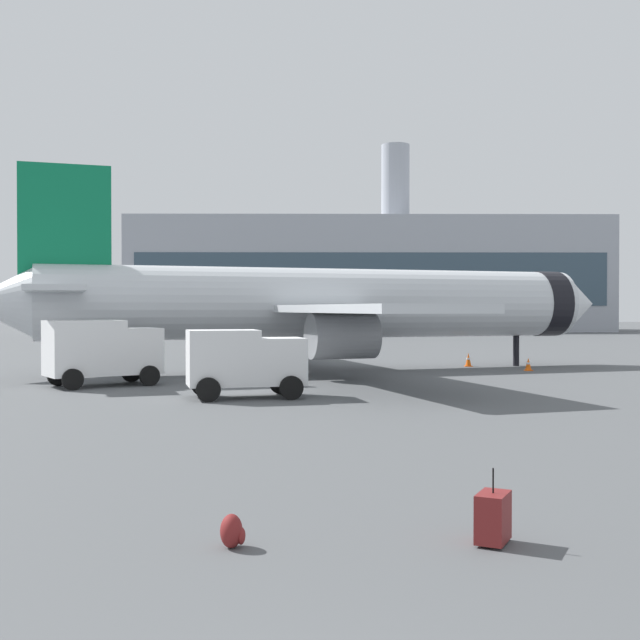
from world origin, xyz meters
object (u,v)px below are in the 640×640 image
object	(u,v)px
service_truck	(102,349)
rolling_suitcase	(493,517)
safety_cone_near	(141,370)
airplane_at_gate	(321,304)
traveller_backpack	(232,531)
safety_cone_far	(468,360)
safety_cone_mid	(528,364)
safety_cone_outer	(241,360)
cargo_van	(244,360)

from	to	relation	value
service_truck	rolling_suitcase	size ratio (longest dim) A/B	4.75
safety_cone_near	rolling_suitcase	world-z (taller)	rolling_suitcase
airplane_at_gate	traveller_backpack	xyz separation A→B (m)	(-1.61, -32.09, -3.42)
safety_cone_far	rolling_suitcase	world-z (taller)	rolling_suitcase
safety_cone_mid	safety_cone_far	bearing A→B (deg)	129.86
service_truck	rolling_suitcase	xyz separation A→B (m)	(11.86, -23.64, -1.22)
safety_cone_far	rolling_suitcase	bearing A→B (deg)	-100.57
safety_cone_mid	service_truck	bearing A→B (deg)	-158.17
safety_cone_far	safety_cone_mid	bearing A→B (deg)	-50.14
safety_cone_near	safety_cone_far	size ratio (longest dim) A/B	0.87
safety_cone_far	safety_cone_outer	distance (m)	13.46
safety_cone_far	traveller_backpack	distance (m)	36.90
safety_cone_near	safety_cone_outer	distance (m)	8.97
airplane_at_gate	safety_cone_mid	xyz separation A→B (m)	(11.38, 0.15, -3.31)
service_truck	safety_cone_far	world-z (taller)	service_truck
traveller_backpack	airplane_at_gate	bearing A→B (deg)	87.13
rolling_suitcase	traveller_backpack	world-z (taller)	rolling_suitcase
airplane_at_gate	service_truck	distance (m)	12.95
cargo_van	traveller_backpack	size ratio (longest dim) A/B	9.88
rolling_suitcase	airplane_at_gate	bearing A→B (deg)	93.82
safety_cone_outer	safety_cone_near	bearing A→B (deg)	-118.92
service_truck	traveller_backpack	bearing A→B (deg)	-71.16
cargo_van	safety_cone_outer	world-z (taller)	cargo_van
service_truck	cargo_van	world-z (taller)	service_truck
safety_cone_mid	traveller_backpack	xyz separation A→B (m)	(-12.99, -32.23, -0.11)
cargo_van	safety_cone_mid	distance (m)	19.61
safety_cone_near	safety_cone_far	bearing A→B (deg)	21.22
safety_cone_far	traveller_backpack	size ratio (longest dim) A/B	1.68
service_truck	safety_cone_outer	xyz separation A→B (m)	(5.02, 12.60, -1.27)
traveller_backpack	rolling_suitcase	bearing A→B (deg)	2.12
cargo_van	safety_cone_near	size ratio (longest dim) A/B	6.73
safety_cone_outer	traveller_backpack	bearing A→B (deg)	-85.13
safety_cone_far	safety_cone_outer	xyz separation A→B (m)	(-13.42, 0.96, -0.06)
service_truck	safety_cone_mid	world-z (taller)	service_truck
airplane_at_gate	safety_cone_far	xyz separation A→B (m)	(8.72, 3.34, -3.26)
safety_cone_far	rolling_suitcase	size ratio (longest dim) A/B	0.73
safety_cone_mid	traveller_backpack	distance (m)	34.75
airplane_at_gate	safety_cone_mid	bearing A→B (deg)	0.73
traveller_backpack	safety_cone_outer	bearing A→B (deg)	94.87
service_truck	traveller_backpack	xyz separation A→B (m)	(8.12, -23.78, -1.37)
safety_cone_near	rolling_suitcase	distance (m)	30.52
safety_cone_near	traveller_backpack	distance (m)	29.49
safety_cone_mid	rolling_suitcase	world-z (taller)	rolling_suitcase
safety_cone_far	traveller_backpack	bearing A→B (deg)	-106.25
safety_cone_near	safety_cone_outer	bearing A→B (deg)	61.08
cargo_van	traveller_backpack	bearing A→B (deg)	-85.63
safety_cone_outer	rolling_suitcase	xyz separation A→B (m)	(6.84, -36.25, 0.05)
service_truck	safety_cone_far	size ratio (longest dim) A/B	6.49
safety_cone_near	safety_cone_mid	xyz separation A→B (m)	(20.43, 3.70, -0.00)
traveller_backpack	safety_cone_mid	bearing A→B (deg)	68.05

